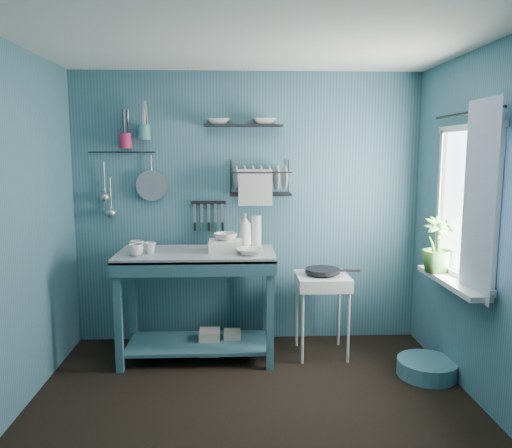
{
  "coord_description": "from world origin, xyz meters",
  "views": [
    {
      "loc": [
        -0.12,
        -3.12,
        1.77
      ],
      "look_at": [
        0.05,
        0.85,
        1.2
      ],
      "focal_mm": 35.0,
      "sensor_mm": 36.0,
      "label": 1
    }
  ],
  "objects_px": {
    "utensil_cup_magenta": "(126,141)",
    "floor_basin": "(427,368)",
    "wash_tub": "(226,246)",
    "work_counter": "(197,305)",
    "mug_mid": "(150,248)",
    "frying_pan": "(323,271)",
    "utensil_cup_teal": "(144,132)",
    "mug_left": "(136,250)",
    "potted_plant": "(437,245)",
    "soap_bottle": "(245,230)",
    "dish_rack": "(260,178)",
    "water_bottle": "(256,231)",
    "storage_tin_small": "(232,341)",
    "hotplate_stand": "(322,315)",
    "storage_tin_large": "(210,342)",
    "mug_right": "(137,246)",
    "colander": "(152,185)"
  },
  "relations": [
    {
      "from": "utensil_cup_magenta",
      "to": "floor_basin",
      "type": "xyz_separation_m",
      "value": [
        2.5,
        -0.83,
        -1.81
      ]
    },
    {
      "from": "wash_tub",
      "to": "work_counter",
      "type": "bearing_deg",
      "value": 175.43
    },
    {
      "from": "mug_mid",
      "to": "utensil_cup_magenta",
      "type": "bearing_deg",
      "value": 121.52
    },
    {
      "from": "wash_tub",
      "to": "utensil_cup_magenta",
      "type": "distance_m",
      "value": 1.31
    },
    {
      "from": "work_counter",
      "to": "wash_tub",
      "type": "bearing_deg",
      "value": -14.8
    },
    {
      "from": "frying_pan",
      "to": "utensil_cup_teal",
      "type": "relative_size",
      "value": 2.31
    },
    {
      "from": "mug_left",
      "to": "potted_plant",
      "type": "xyz_separation_m",
      "value": [
        2.4,
        -0.22,
        0.06
      ]
    },
    {
      "from": "mug_left",
      "to": "soap_bottle",
      "type": "xyz_separation_m",
      "value": [
        0.9,
        0.36,
        0.1
      ]
    },
    {
      "from": "wash_tub",
      "to": "dish_rack",
      "type": "xyz_separation_m",
      "value": [
        0.31,
        0.33,
        0.56
      ]
    },
    {
      "from": "water_bottle",
      "to": "storage_tin_small",
      "type": "distance_m",
      "value": 1.01
    },
    {
      "from": "mug_mid",
      "to": "water_bottle",
      "type": "distance_m",
      "value": 0.95
    },
    {
      "from": "mug_mid",
      "to": "storage_tin_small",
      "type": "relative_size",
      "value": 0.5
    },
    {
      "from": "mug_left",
      "to": "floor_basin",
      "type": "height_order",
      "value": "mug_left"
    },
    {
      "from": "work_counter",
      "to": "mug_mid",
      "type": "relative_size",
      "value": 13.23
    },
    {
      "from": "water_bottle",
      "to": "storage_tin_small",
      "type": "height_order",
      "value": "water_bottle"
    },
    {
      "from": "mug_mid",
      "to": "utensil_cup_magenta",
      "type": "distance_m",
      "value": 1.02
    },
    {
      "from": "hotplate_stand",
      "to": "potted_plant",
      "type": "relative_size",
      "value": 1.65
    },
    {
      "from": "mug_mid",
      "to": "soap_bottle",
      "type": "relative_size",
      "value": 0.33
    },
    {
      "from": "storage_tin_large",
      "to": "mug_mid",
      "type": "bearing_deg",
      "value": -167.09
    },
    {
      "from": "mug_mid",
      "to": "water_bottle",
      "type": "height_order",
      "value": "water_bottle"
    },
    {
      "from": "storage_tin_small",
      "to": "water_bottle",
      "type": "bearing_deg",
      "value": 32.47
    },
    {
      "from": "work_counter",
      "to": "wash_tub",
      "type": "relative_size",
      "value": 4.72
    },
    {
      "from": "mug_right",
      "to": "hotplate_stand",
      "type": "distance_m",
      "value": 1.71
    },
    {
      "from": "work_counter",
      "to": "soap_bottle",
      "type": "xyz_separation_m",
      "value": [
        0.42,
        0.2,
        0.62
      ]
    },
    {
      "from": "mug_mid",
      "to": "mug_right",
      "type": "relative_size",
      "value": 0.81
    },
    {
      "from": "frying_pan",
      "to": "potted_plant",
      "type": "xyz_separation_m",
      "value": [
        0.84,
        -0.39,
        0.29
      ]
    },
    {
      "from": "dish_rack",
      "to": "storage_tin_small",
      "type": "bearing_deg",
      "value": -146.48
    },
    {
      "from": "utensil_cup_magenta",
      "to": "storage_tin_large",
      "type": "distance_m",
      "value": 1.94
    },
    {
      "from": "mug_mid",
      "to": "water_bottle",
      "type": "xyz_separation_m",
      "value": [
        0.9,
        0.28,
        0.09
      ]
    },
    {
      "from": "work_counter",
      "to": "floor_basin",
      "type": "bearing_deg",
      "value": -24.2
    },
    {
      "from": "hotplate_stand",
      "to": "dish_rack",
      "type": "xyz_separation_m",
      "value": [
        -0.53,
        0.3,
        1.19
      ]
    },
    {
      "from": "storage_tin_small",
      "to": "floor_basin",
      "type": "relative_size",
      "value": 0.43
    },
    {
      "from": "water_bottle",
      "to": "floor_basin",
      "type": "bearing_deg",
      "value": -27.02
    },
    {
      "from": "mug_left",
      "to": "utensil_cup_magenta",
      "type": "distance_m",
      "value": 1.04
    },
    {
      "from": "mug_mid",
      "to": "colander",
      "type": "height_order",
      "value": "colander"
    },
    {
      "from": "work_counter",
      "to": "mug_left",
      "type": "xyz_separation_m",
      "value": [
        -0.48,
        -0.16,
        0.52
      ]
    },
    {
      "from": "colander",
      "to": "potted_plant",
      "type": "distance_m",
      "value": 2.51
    },
    {
      "from": "wash_tub",
      "to": "dish_rack",
      "type": "distance_m",
      "value": 0.72
    },
    {
      "from": "utensil_cup_teal",
      "to": "colander",
      "type": "distance_m",
      "value": 0.48
    },
    {
      "from": "soap_bottle",
      "to": "hotplate_stand",
      "type": "bearing_deg",
      "value": -15.65
    },
    {
      "from": "utensil_cup_magenta",
      "to": "water_bottle",
      "type": "bearing_deg",
      "value": -7.08
    },
    {
      "from": "mug_left",
      "to": "wash_tub",
      "type": "distance_m",
      "value": 0.74
    },
    {
      "from": "soap_bottle",
      "to": "utensil_cup_magenta",
      "type": "bearing_deg",
      "value": 171.2
    },
    {
      "from": "soap_bottle",
      "to": "utensil_cup_teal",
      "type": "distance_m",
      "value": 1.25
    },
    {
      "from": "mug_left",
      "to": "potted_plant",
      "type": "height_order",
      "value": "potted_plant"
    },
    {
      "from": "soap_bottle",
      "to": "mug_left",
      "type": "bearing_deg",
      "value": -158.2
    },
    {
      "from": "storage_tin_small",
      "to": "colander",
      "type": "bearing_deg",
      "value": 156.64
    },
    {
      "from": "hotplate_stand",
      "to": "mug_left",
      "type": "bearing_deg",
      "value": -179.72
    },
    {
      "from": "mug_left",
      "to": "storage_tin_small",
      "type": "distance_m",
      "value": 1.2
    },
    {
      "from": "work_counter",
      "to": "floor_basin",
      "type": "height_order",
      "value": "work_counter"
    }
  ]
}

